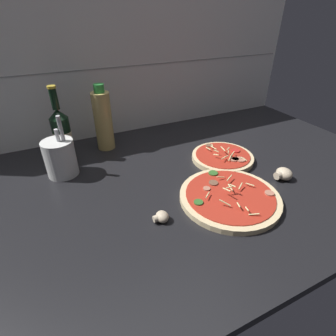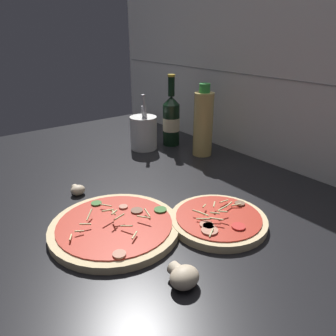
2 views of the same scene
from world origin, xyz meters
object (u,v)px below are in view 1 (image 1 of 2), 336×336
at_px(mushroom_left, 283,174).
at_px(mushroom_right, 161,217).
at_px(pizza_near, 229,197).
at_px(beer_bottle, 62,134).
at_px(utensil_crock, 60,158).
at_px(pizza_far, 223,157).
at_px(oil_bottle, 103,120).

relative_size(mushroom_left, mushroom_right, 1.40).
distance_m(pizza_near, beer_bottle, 0.61).
relative_size(beer_bottle, utensil_crock, 1.29).
height_order(mushroom_right, utensil_crock, utensil_crock).
distance_m(pizza_near, mushroom_left, 0.22).
relative_size(pizza_near, mushroom_left, 5.02).
bearing_deg(pizza_far, mushroom_right, -149.75).
bearing_deg(utensil_crock, oil_bottle, 35.85).
relative_size(mushroom_right, utensil_crock, 0.20).
relative_size(pizza_far, utensil_crock, 1.08).
xyz_separation_m(oil_bottle, mushroom_left, (0.46, -0.47, -0.09)).
height_order(pizza_far, mushroom_right, pizza_far).
xyz_separation_m(mushroom_right, utensil_crock, (-0.20, 0.35, 0.05)).
height_order(pizza_far, mushroom_left, pizza_far).
bearing_deg(pizza_near, beer_bottle, 129.97).
relative_size(pizza_near, mushroom_right, 7.02).
xyz_separation_m(pizza_near, utensil_crock, (-0.41, 0.35, 0.05)).
xyz_separation_m(pizza_far, utensil_crock, (-0.53, 0.15, 0.05)).
bearing_deg(pizza_far, beer_bottle, 152.77).
height_order(beer_bottle, utensil_crock, beer_bottle).
xyz_separation_m(beer_bottle, utensil_crock, (-0.03, -0.11, -0.03)).
distance_m(pizza_near, oil_bottle, 0.55).
bearing_deg(utensil_crock, mushroom_right, -60.25).
bearing_deg(utensil_crock, beer_bottle, 76.88).
bearing_deg(beer_bottle, oil_bottle, 7.36).
bearing_deg(oil_bottle, mushroom_left, -45.91).
bearing_deg(mushroom_right, pizza_near, -1.33).
relative_size(beer_bottle, mushroom_right, 6.41).
height_order(pizza_near, beer_bottle, beer_bottle).
distance_m(pizza_far, mushroom_left, 0.21).
relative_size(oil_bottle, mushroom_left, 4.32).
height_order(pizza_near, pizza_far, pizza_near).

